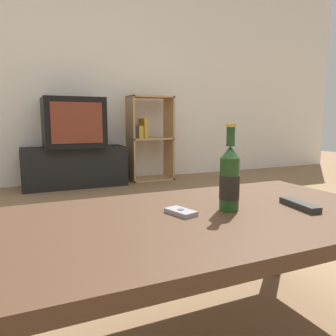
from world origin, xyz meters
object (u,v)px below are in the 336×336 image
bookshelf (148,137)px  beer_bottle (229,179)px  tv_stand (75,167)px  cell_phone (181,212)px  television (73,123)px  remote_control (299,205)px

bookshelf → beer_bottle: bearing=-105.7°
tv_stand → beer_bottle: bearing=-88.4°
cell_phone → beer_bottle: bearing=-23.8°
tv_stand → television: bearing=-90.0°
television → beer_bottle: bearing=-88.4°
tv_stand → television: (0.00, -0.00, 0.47)m
remote_control → cell_phone: bearing=174.5°
tv_stand → bookshelf: bookshelf is taller
bookshelf → cell_phone: bearing=-108.8°
beer_bottle → cell_phone: size_ratio=2.50×
television → remote_control: television is taller
television → bookshelf: bearing=3.7°
bookshelf → cell_phone: size_ratio=9.11×
television → remote_control: bearing=-83.9°
beer_bottle → cell_phone: 0.18m
cell_phone → remote_control: 0.40m
television → beer_bottle: 2.76m
beer_bottle → remote_control: size_ratio=1.65×
bookshelf → remote_control: bookshelf is taller
tv_stand → television: 0.47m
bookshelf → beer_bottle: bookshelf is taller
tv_stand → bookshelf: size_ratio=1.08×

